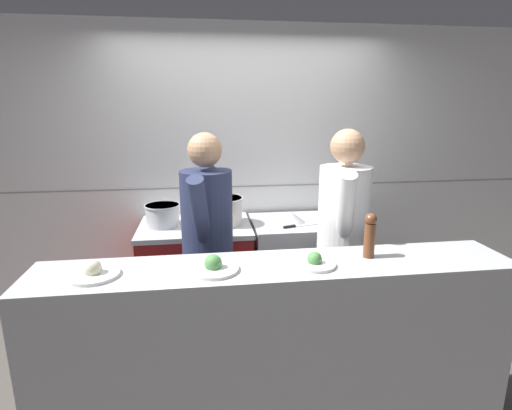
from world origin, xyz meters
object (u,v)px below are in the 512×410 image
(plated_dish_main, at_px, (93,272))
(oven_range, at_px, (197,274))
(plated_dish_dessert, at_px, (314,262))
(mixing_bowl_steel, at_px, (290,217))
(sauce_pot, at_px, (223,210))
(pepper_mill, at_px, (370,234))
(stock_pot, at_px, (163,215))
(chefs_knife, at_px, (298,226))
(plated_dish_appetiser, at_px, (213,267))
(chef_sous, at_px, (342,239))
(chef_head_cook, at_px, (208,244))

(plated_dish_main, bearing_deg, oven_range, 69.32)
(plated_dish_dessert, bearing_deg, mixing_bowl_steel, 82.91)
(sauce_pot, relative_size, pepper_mill, 1.30)
(plated_dish_main, xyz_separation_m, plated_dish_dessert, (1.16, -0.02, -0.00))
(stock_pot, relative_size, pepper_mill, 1.13)
(chefs_knife, relative_size, plated_dish_main, 1.29)
(oven_range, distance_m, chefs_knife, 0.99)
(stock_pot, bearing_deg, plated_dish_appetiser, -74.11)
(plated_dish_appetiser, height_order, pepper_mill, pepper_mill)
(plated_dish_appetiser, height_order, chef_sous, chef_sous)
(oven_range, bearing_deg, chef_sous, -34.79)
(oven_range, relative_size, plated_dish_main, 3.55)
(mixing_bowl_steel, relative_size, chefs_knife, 0.76)
(stock_pot, xyz_separation_m, chef_head_cook, (0.36, -0.67, -0.04))
(stock_pot, bearing_deg, plated_dish_dessert, -55.36)
(chefs_knife, bearing_deg, mixing_bowl_steel, 105.65)
(plated_dish_main, distance_m, plated_dish_appetiser, 0.61)
(sauce_pot, xyz_separation_m, plated_dish_dessert, (0.42, -1.33, 0.04))
(sauce_pot, relative_size, chefs_knife, 0.98)
(oven_range, xyz_separation_m, sauce_pot, (0.24, -0.01, 0.57))
(sauce_pot, bearing_deg, chefs_knife, -13.12)
(plated_dish_main, relative_size, chef_sous, 0.15)
(sauce_pot, relative_size, mixing_bowl_steel, 1.29)
(stock_pot, xyz_separation_m, plated_dish_main, (-0.23, -1.32, 0.07))
(chefs_knife, distance_m, plated_dish_appetiser, 1.40)
(stock_pot, bearing_deg, chefs_knife, -8.13)
(stock_pot, bearing_deg, oven_range, -1.80)
(plated_dish_main, height_order, chef_sous, chef_sous)
(plated_dish_main, relative_size, pepper_mill, 1.02)
(stock_pot, height_order, chefs_knife, stock_pot)
(pepper_mill, distance_m, chef_head_cook, 1.11)
(chef_sous, bearing_deg, mixing_bowl_steel, 124.48)
(plated_dish_dessert, bearing_deg, chef_sous, 57.99)
(chef_sous, bearing_deg, plated_dish_dessert, -104.45)
(plated_dish_appetiser, relative_size, pepper_mill, 1.03)
(oven_range, bearing_deg, sauce_pot, -1.93)
(chef_sous, bearing_deg, pepper_mill, -76.61)
(chefs_knife, bearing_deg, chef_head_cook, -146.77)
(chefs_knife, height_order, plated_dish_appetiser, plated_dish_appetiser)
(stock_pot, xyz_separation_m, sauce_pot, (0.51, -0.02, 0.02))
(sauce_pot, bearing_deg, oven_range, 178.07)
(stock_pot, relative_size, mixing_bowl_steel, 1.12)
(sauce_pot, bearing_deg, chef_sous, -41.86)
(plated_dish_appetiser, bearing_deg, plated_dish_main, 178.80)
(mixing_bowl_steel, relative_size, plated_dish_appetiser, 0.98)
(oven_range, height_order, sauce_pot, sauce_pot)
(pepper_mill, bearing_deg, plated_dish_appetiser, -175.25)
(sauce_pot, distance_m, plated_dish_main, 1.50)
(oven_range, height_order, mixing_bowl_steel, mixing_bowl_steel)
(plated_dish_dessert, bearing_deg, oven_range, 116.41)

